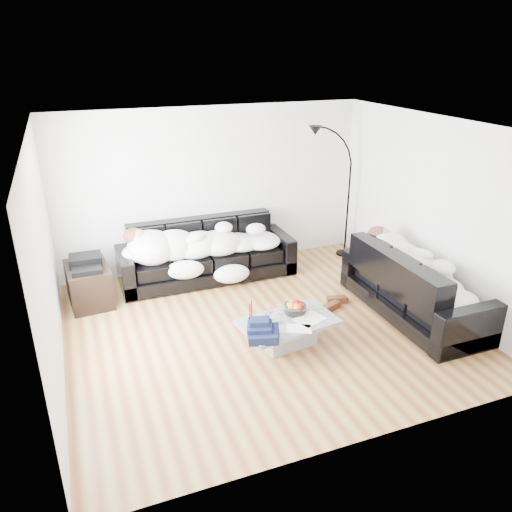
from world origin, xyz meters
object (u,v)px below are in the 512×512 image
object	(u,v)px
shoes	(334,303)
coffee_table	(288,332)
wine_glass_c	(281,316)
av_cabinet	(89,284)
floor_lamp	(348,200)
wine_glass_a	(271,314)
candle_left	(250,312)
sleeper_right	(417,270)
wine_glass_b	(266,316)
candle_right	(251,310)
sleeper_back	(207,240)
fruit_bowl	(295,307)
stereo	(86,262)
sofa_back	(207,251)
sofa_right	(415,283)

from	to	relation	value
shoes	coffee_table	bearing A→B (deg)	-156.50
wine_glass_c	av_cabinet	world-z (taller)	av_cabinet
coffee_table	floor_lamp	bearing A→B (deg)	46.83
av_cabinet	floor_lamp	size ratio (longest dim) A/B	0.41
wine_glass_a	candle_left	distance (m)	0.26
coffee_table	shoes	xyz separation A→B (m)	(1.02, 0.65, -0.12)
floor_lamp	wine_glass_a	bearing A→B (deg)	-139.44
sleeper_right	wine_glass_b	bearing A→B (deg)	91.64
candle_left	av_cabinet	bearing A→B (deg)	134.03
candle_right	av_cabinet	bearing A→B (deg)	134.91
sleeper_back	fruit_bowl	bearing A→B (deg)	-75.00
stereo	floor_lamp	bearing A→B (deg)	4.32
sofa_back	stereo	distance (m)	1.84
sleeper_back	sleeper_right	bearing A→B (deg)	-42.02
sofa_right	stereo	distance (m)	4.57
stereo	fruit_bowl	bearing A→B (deg)	-37.72
wine_glass_c	candle_left	bearing A→B (deg)	144.98
sofa_back	fruit_bowl	xyz separation A→B (m)	(0.55, -2.11, -0.02)
sofa_back	sleeper_right	xyz separation A→B (m)	(2.33, -2.15, 0.21)
sofa_back	sleeper_right	distance (m)	3.18
wine_glass_b	fruit_bowl	bearing A→B (deg)	13.79
wine_glass_b	floor_lamp	distance (m)	3.36
candle_right	av_cabinet	world-z (taller)	candle_right
sofa_right	candle_left	bearing A→B (deg)	87.72
shoes	sofa_right	bearing A→B (deg)	-39.69
stereo	sleeper_right	bearing A→B (deg)	-24.11
sleeper_back	stereo	size ratio (longest dim) A/B	5.24
sleeper_right	stereo	xyz separation A→B (m)	(-4.14, 1.93, -0.03)
fruit_bowl	wine_glass_b	bearing A→B (deg)	-166.21
fruit_bowl	av_cabinet	bearing A→B (deg)	141.39
sofa_right	shoes	xyz separation A→B (m)	(-0.92, 0.55, -0.40)
wine_glass_c	coffee_table	bearing A→B (deg)	14.82
wine_glass_c	candle_right	world-z (taller)	candle_right
fruit_bowl	wine_glass_a	bearing A→B (deg)	-171.14
sleeper_back	coffee_table	size ratio (longest dim) A/B	1.98
sofa_right	fruit_bowl	bearing A→B (deg)	88.61
sleeper_back	shoes	world-z (taller)	sleeper_back
sofa_back	wine_glass_a	distance (m)	2.17
candle_right	candle_left	bearing A→B (deg)	-140.51
shoes	sleeper_back	bearing A→B (deg)	123.17
coffee_table	stereo	world-z (taller)	stereo
wine_glass_a	candle_right	distance (m)	0.24
wine_glass_c	floor_lamp	xyz separation A→B (m)	(2.26, 2.32, 0.57)
floor_lamp	sofa_back	bearing A→B (deg)	178.30
shoes	floor_lamp	size ratio (longest dim) A/B	0.24
coffee_table	candle_left	bearing A→B (deg)	155.59
wine_glass_a	av_cabinet	world-z (taller)	av_cabinet
fruit_bowl	floor_lamp	size ratio (longest dim) A/B	0.14
floor_lamp	sofa_right	bearing A→B (deg)	-98.14
sleeper_back	candle_right	xyz separation A→B (m)	(-0.01, -1.98, -0.20)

